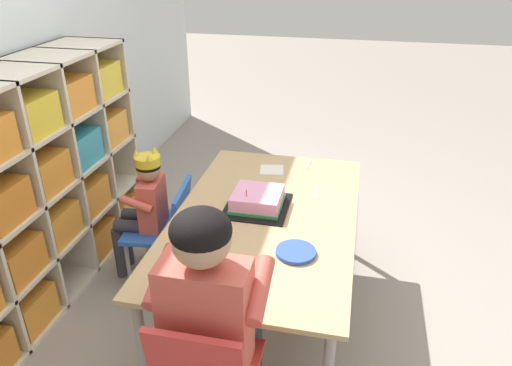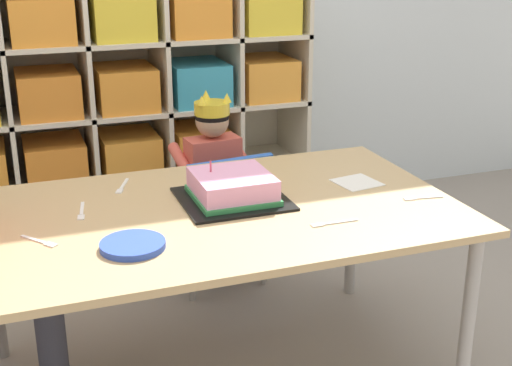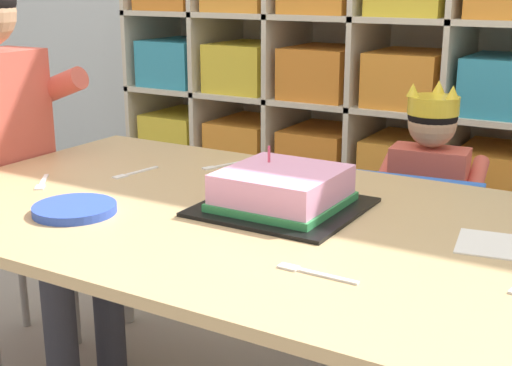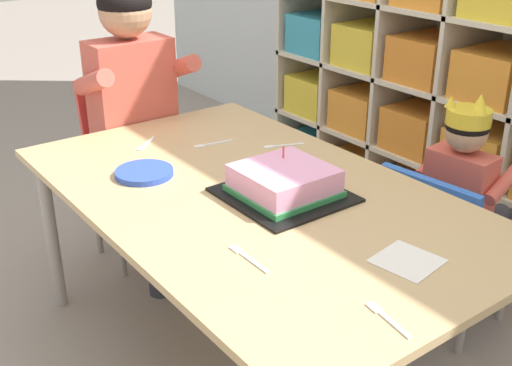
# 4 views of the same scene
# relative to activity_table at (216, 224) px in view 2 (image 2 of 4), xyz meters

# --- Properties ---
(storage_cubby_shelf) EXTENTS (2.01, 0.40, 1.25)m
(storage_cubby_shelf) POSITION_rel_activity_table_xyz_m (-0.25, 1.24, 0.06)
(storage_cubby_shelf) COLOR beige
(storage_cubby_shelf) RESTS_ON ground
(activity_table) EXTENTS (1.46, 0.87, 0.60)m
(activity_table) POSITION_rel_activity_table_xyz_m (0.00, 0.00, 0.00)
(activity_table) COLOR tan
(activity_table) RESTS_ON ground
(classroom_chair_blue) EXTENTS (0.41, 0.38, 0.58)m
(classroom_chair_blue) POSITION_rel_activity_table_xyz_m (0.20, 0.62, -0.20)
(classroom_chair_blue) COLOR blue
(classroom_chair_blue) RESTS_ON ground
(child_with_crown) EXTENTS (0.31, 0.31, 0.80)m
(child_with_crown) POSITION_rel_activity_table_xyz_m (0.19, 0.73, -0.06)
(child_with_crown) COLOR #D15647
(child_with_crown) RESTS_ON ground
(birthday_cake_on_tray) EXTENTS (0.32, 0.31, 0.12)m
(birthday_cake_on_tray) POSITION_rel_activity_table_xyz_m (0.07, 0.05, 0.09)
(birthday_cake_on_tray) COLOR black
(birthday_cake_on_tray) RESTS_ON activity_table
(paper_plate_stack) EXTENTS (0.17, 0.17, 0.02)m
(paper_plate_stack) POSITION_rel_activity_table_xyz_m (-0.29, -0.19, 0.06)
(paper_plate_stack) COLOR blue
(paper_plate_stack) RESTS_ON activity_table
(paper_napkin_square) EXTENTS (0.15, 0.15, 0.00)m
(paper_napkin_square) POSITION_rel_activity_table_xyz_m (0.51, 0.06, 0.05)
(paper_napkin_square) COLOR white
(paper_napkin_square) RESTS_ON activity_table
(fork_near_child_seat) EXTENTS (0.13, 0.03, 0.00)m
(fork_near_child_seat) POSITION_rel_activity_table_xyz_m (0.63, -0.14, 0.05)
(fork_near_child_seat) COLOR white
(fork_near_child_seat) RESTS_ON activity_table
(fork_beside_plate_stack) EXTENTS (0.09, 0.11, 0.00)m
(fork_beside_plate_stack) POSITION_rel_activity_table_xyz_m (-0.51, -0.07, 0.05)
(fork_beside_plate_stack) COLOR white
(fork_beside_plate_stack) RESTS_ON activity_table
(fork_by_napkin) EXTENTS (0.15, 0.02, 0.00)m
(fork_by_napkin) POSITION_rel_activity_table_xyz_m (0.28, -0.22, 0.05)
(fork_by_napkin) COLOR white
(fork_by_napkin) RESTS_ON activity_table
(fork_at_table_front_edge) EXTENTS (0.04, 0.14, 0.00)m
(fork_at_table_front_edge) POSITION_rel_activity_table_xyz_m (-0.38, 0.11, 0.05)
(fork_at_table_front_edge) COLOR white
(fork_at_table_front_edge) RESTS_ON activity_table
(fork_scattered_mid_table) EXTENTS (0.07, 0.13, 0.00)m
(fork_scattered_mid_table) POSITION_rel_activity_table_xyz_m (-0.23, 0.29, 0.05)
(fork_scattered_mid_table) COLOR white
(fork_scattered_mid_table) RESTS_ON activity_table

